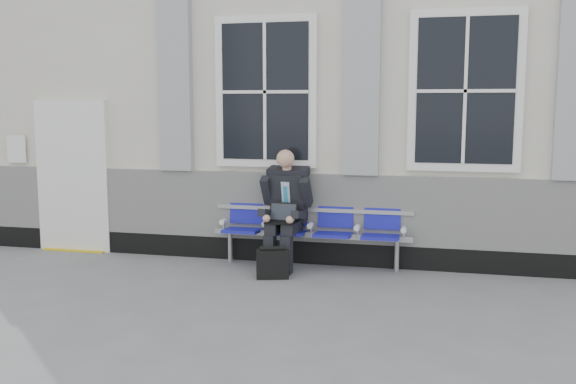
# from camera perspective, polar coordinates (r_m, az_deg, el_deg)

# --- Properties ---
(ground) EXTENTS (70.00, 70.00, 0.00)m
(ground) POSITION_cam_1_polar(r_m,az_deg,el_deg) (6.99, 12.31, -9.78)
(ground) COLOR slate
(ground) RESTS_ON ground
(station_building) EXTENTS (14.40, 4.40, 4.49)m
(station_building) POSITION_cam_1_polar(r_m,az_deg,el_deg) (10.14, 12.97, 8.35)
(station_building) COLOR beige
(station_building) RESTS_ON ground
(bench) EXTENTS (2.60, 0.47, 0.91)m
(bench) POSITION_cam_1_polar(r_m,az_deg,el_deg) (8.29, 2.10, -2.90)
(bench) COLOR #9EA0A3
(bench) RESTS_ON ground
(businessman) EXTENTS (0.65, 0.87, 1.52)m
(businessman) POSITION_cam_1_polar(r_m,az_deg,el_deg) (8.18, -0.21, -1.19)
(businessman) COLOR black
(businessman) RESTS_ON ground
(briefcase) EXTENTS (0.42, 0.27, 0.40)m
(briefcase) POSITION_cam_1_polar(r_m,az_deg,el_deg) (7.79, -1.39, -6.37)
(briefcase) COLOR black
(briefcase) RESTS_ON ground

